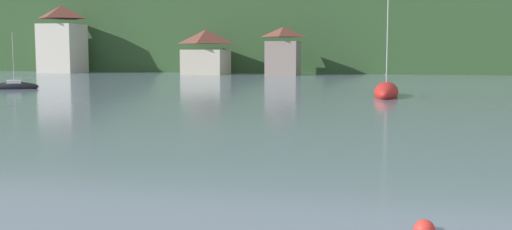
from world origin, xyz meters
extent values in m
cube|color=#2D4C28|center=(0.00, 150.57, 9.89)|extent=(352.00, 62.71, 19.79)
ellipsoid|color=#38562D|center=(-51.00, 166.25, 6.92)|extent=(246.40, 43.90, 38.85)
cube|color=beige|center=(-47.79, 114.12, 3.84)|extent=(5.88, 5.81, 7.67)
pyramid|color=brown|center=(-47.79, 114.12, 9.56)|extent=(6.17, 6.10, 2.03)
cube|color=#BCB29E|center=(-23.90, 114.20, 1.83)|extent=(6.12, 5.97, 3.65)
pyramid|color=brown|center=(-23.90, 114.20, 5.60)|extent=(6.43, 6.27, 2.09)
cube|color=gray|center=(-11.95, 113.27, 2.43)|extent=(4.54, 4.10, 4.86)
pyramid|color=brown|center=(-11.95, 113.27, 6.19)|extent=(4.77, 4.31, 1.44)
ellipsoid|color=red|center=(4.00, 74.59, 0.36)|extent=(1.90, 6.93, 1.60)
cylinder|color=#B7B7BC|center=(4.00, 74.59, 5.07)|extent=(0.08, 0.08, 8.54)
cylinder|color=#ADADB2|center=(4.00, 73.44, 1.83)|extent=(0.09, 2.31, 0.07)
ellipsoid|color=black|center=(-30.26, 75.96, 0.21)|extent=(4.37, 3.21, 0.92)
cylinder|color=#B7B7BC|center=(-30.26, 75.96, 2.87)|extent=(0.05, 0.05, 4.83)
cylinder|color=#ADADB2|center=(-29.53, 76.39, 1.04)|extent=(1.49, 0.89, 0.05)
cube|color=silver|center=(-30.26, 75.96, 0.65)|extent=(1.52, 1.36, 0.38)
sphere|color=red|center=(6.04, 37.30, 0.00)|extent=(0.45, 0.45, 0.45)
camera|label=1|loc=(5.64, 24.23, 3.71)|focal=44.01mm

